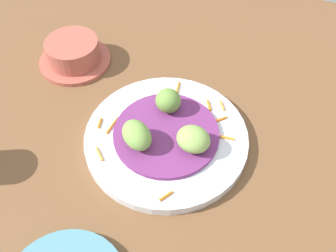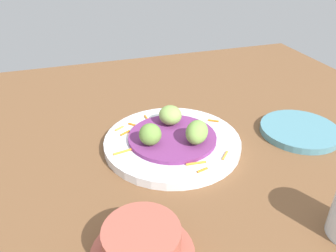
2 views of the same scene
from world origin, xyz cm
name	(u,v)px [view 1 (image 1 of 2)]	position (x,y,z in cm)	size (l,w,h in cm)	color
table_surface	(140,165)	(0.00, 0.00, 1.00)	(110.00, 110.00, 2.00)	brown
main_plate	(166,138)	(2.49, 5.10, 2.84)	(26.29, 26.29, 1.67)	silver
cabbage_bed	(166,134)	(2.49, 5.10, 4.05)	(16.92, 16.92, 0.75)	#702D6B
carrot_garnish	(169,125)	(2.26, 7.06, 3.87)	(21.85, 23.22, 0.40)	orange
guac_scoop_left	(193,139)	(7.28, 3.95, 6.24)	(5.24, 4.60, 3.64)	#84A851
guac_scoop_center	(168,101)	(1.10, 9.82, 6.44)	(4.10, 4.21, 4.03)	olive
guac_scoop_right	(137,135)	(-0.90, 1.53, 6.51)	(5.56, 4.00, 4.19)	#759E47
terracotta_bowl	(73,53)	(-20.72, 16.94, 4.21)	(13.60, 13.60, 4.93)	#A85142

